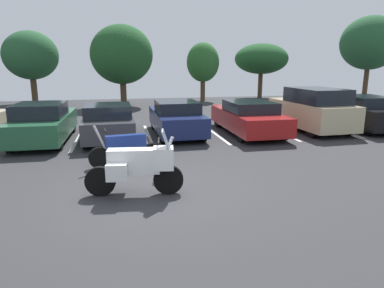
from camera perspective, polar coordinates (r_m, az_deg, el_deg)
name	(u,v)px	position (r m, az deg, el deg)	size (l,w,h in m)	color
ground	(145,196)	(7.97, -7.77, -8.51)	(44.00, 44.00, 0.10)	#2D2D30
motorcycle_touring	(138,165)	(7.70, -9.00, -3.54)	(2.19, 0.92, 1.48)	black
motorcycle_second	(125,147)	(10.03, -11.03, -0.57)	(2.12, 0.62, 1.24)	black
parking_stripes	(114,137)	(14.18, -12.85, 1.16)	(25.20, 4.65, 0.01)	silver
car_green	(43,123)	(14.08, -23.52, 3.24)	(1.87, 4.74, 1.48)	#235638
car_charcoal	(109,122)	(13.66, -13.72, 3.56)	(1.91, 4.31, 1.40)	#38383D
car_navy	(176,118)	(14.15, -2.62, 4.28)	(1.86, 4.37, 1.41)	navy
car_red	(248,117)	(14.66, 9.35, 4.39)	(1.94, 4.85, 1.37)	maroon
car_champagne	(312,110)	(16.04, 19.37, 5.42)	(2.09, 4.49, 1.86)	#C1B289
car_black	(358,112)	(17.56, 25.94, 4.82)	(2.09, 4.95, 1.49)	black
tree_center_left	(122,55)	(24.47, -11.62, 14.36)	(4.20, 4.20, 5.47)	#4C3823
tree_rear	(370,43)	(32.02, 27.53, 14.68)	(4.60, 4.60, 6.62)	#4C3823
tree_left	(203,63)	(27.36, 1.83, 13.40)	(2.53, 2.53, 4.50)	#4C3823
tree_far_right	(31,56)	(27.94, -25.28, 13.18)	(3.83, 3.83, 5.19)	#4C3823
tree_right	(261,59)	(30.38, 11.47, 13.72)	(4.48, 4.48, 4.56)	#4C3823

